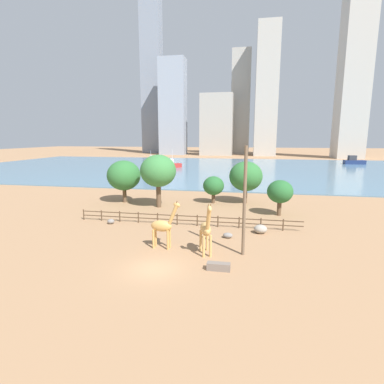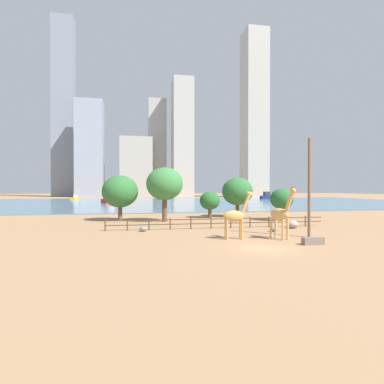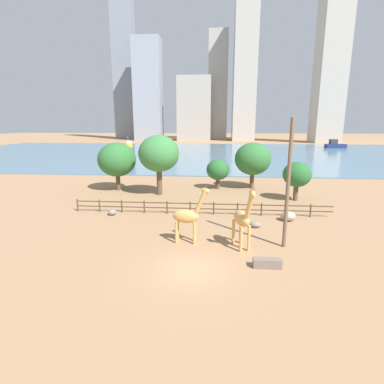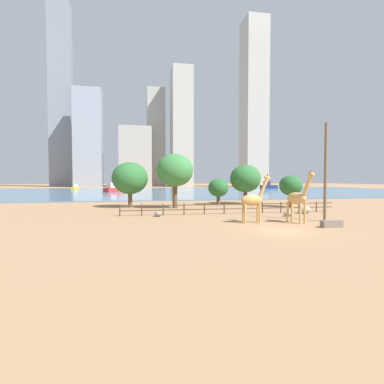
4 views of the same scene
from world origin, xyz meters
TOP-DOWN VIEW (x-y plane):
  - ground_plane at (0.00, 80.00)m, footprint 400.00×400.00m
  - harbor_water at (0.00, 77.00)m, footprint 180.00×86.00m
  - giraffe_tall at (3.53, 3.70)m, footprint 1.56×3.12m
  - giraffe_companion at (-0.54, 4.46)m, footprint 2.91×0.93m
  - utility_pole at (6.72, 4.27)m, footprint 0.28×0.28m
  - boulder_near_fence at (5.11, 8.43)m, footprint 0.98×0.72m
  - boulder_by_pole at (8.43, 10.59)m, footprint 1.39×1.25m
  - boulder_small at (-8.88, 10.93)m, footprint 0.83×0.77m
  - feeding_trough at (4.94, 0.74)m, footprint 1.80×0.60m
  - enclosure_fence at (-0.42, 12.00)m, footprint 26.12×0.14m
  - tree_left_large at (-5.81, 20.27)m, footprint 5.16×5.16m
  - tree_center_broad at (-12.07, 22.48)m, footprint 5.16×5.16m
  - tree_right_tall at (6.59, 25.30)m, footprint 5.05×5.05m
  - tree_left_small at (11.07, 18.64)m, footprint 3.32×3.32m
  - tree_right_small at (1.73, 24.49)m, footprint 3.24×3.24m
  - boat_ferry at (-18.06, 74.04)m, footprint 6.27×6.46m
  - boat_sailboat at (45.27, 99.40)m, footprint 7.57×3.31m
  - boat_tug at (-35.23, 105.18)m, footprint 2.55×4.75m
  - skyline_tower_needle at (-54.30, 167.53)m, footprint 12.36×8.65m
  - skyline_block_central at (53.44, 136.45)m, footprint 12.22×13.92m
  - skyline_tower_glass at (1.12, 165.23)m, footprint 10.77×13.63m
  - skyline_block_left at (-36.75, 150.73)m, footprint 14.71×9.98m
  - skyline_block_right at (15.01, 150.58)m, footprint 11.60×14.40m
  - skyline_tower_short at (-11.34, 148.19)m, footprint 17.77×9.15m

SIDE VIEW (x-z plane):
  - ground_plane at x=0.00m, z-range 0.00..0.00m
  - harbor_water at x=0.00m, z-range 0.00..0.20m
  - boulder_near_fence at x=5.11m, z-range 0.00..0.54m
  - boulder_small at x=-8.88m, z-range 0.00..0.57m
  - feeding_trough at x=4.94m, z-range 0.00..0.60m
  - boulder_by_pole at x=8.43m, z-range 0.00..0.94m
  - enclosure_fence at x=-0.42m, z-range 0.12..1.42m
  - boat_tug at x=-35.23m, z-range -1.15..2.91m
  - boat_ferry at x=-18.06m, z-range -1.78..4.17m
  - boat_sailboat at x=45.27m, z-range -0.32..2.92m
  - giraffe_companion at x=-0.54m, z-range -0.15..4.43m
  - giraffe_tall at x=3.53m, z-range -0.16..4.75m
  - tree_right_small at x=1.73m, z-range 0.61..4.81m
  - tree_left_small at x=11.07m, z-range 0.80..5.47m
  - tree_right_tall at x=6.59m, z-range 0.95..7.44m
  - tree_center_broad at x=-12.07m, z-range 0.95..7.52m
  - utility_pole at x=6.72m, z-range 0.00..9.47m
  - tree_left_large at x=-5.81m, z-range 1.46..9.13m
  - skyline_tower_short at x=-11.34m, z-range 0.00..33.41m
  - skyline_block_left at x=-36.75m, z-range 0.00..53.45m
  - skyline_tower_glass at x=1.12m, z-range 0.00..59.20m
  - skyline_block_right at x=15.01m, z-range 0.00..67.91m
  - skyline_block_central at x=53.44m, z-range 0.00..91.76m
  - skyline_tower_needle at x=-54.30m, z-range 0.00..106.79m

